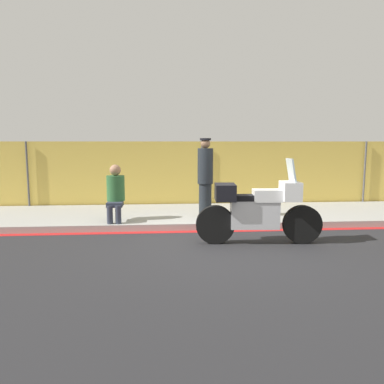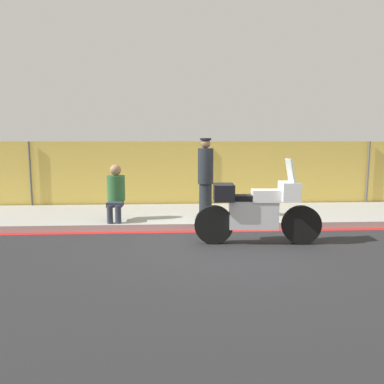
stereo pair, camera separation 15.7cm
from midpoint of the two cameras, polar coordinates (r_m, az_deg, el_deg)
name	(u,v)px [view 2 (the right image)]	position (r m, az deg, el deg)	size (l,w,h in m)	color
ground_plane	(221,244)	(6.94, 5.10, -7.91)	(120.00, 120.00, 0.00)	#262628
sidewalk	(208,215)	(9.22, 2.95, -3.54)	(34.84, 2.61, 0.14)	#9E9E99
curb_paint_stripe	(215,231)	(7.88, 4.06, -5.99)	(34.84, 0.18, 0.01)	red
storefront_fence	(203,175)	(10.47, 2.15, 2.59)	(33.10, 0.17, 1.87)	gold
motorcycle	(257,210)	(6.91, 10.46, -2.66)	(2.31, 0.60, 1.56)	black
officer_standing	(205,177)	(8.38, 2.61, 2.25)	(0.35, 0.35, 1.80)	#1E2328
person_seated_on_curb	(116,190)	(8.31, -11.02, 0.29)	(0.39, 0.64, 1.23)	#2D3342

